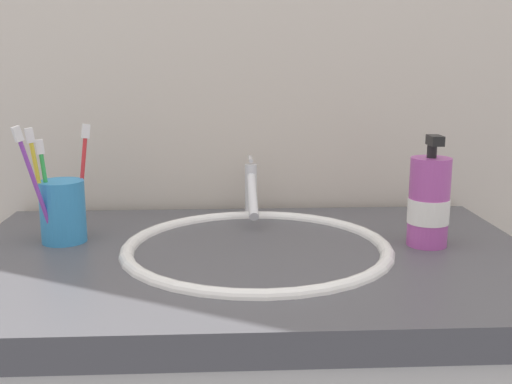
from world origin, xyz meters
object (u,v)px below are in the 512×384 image
(toothbrush_purple, at_px, (34,179))
(toothbrush_green, at_px, (46,184))
(toothbrush_yellow, at_px, (38,178))
(soap_dispenser, at_px, (429,203))
(toothbrush_cup, at_px, (63,211))
(toothbrush_red, at_px, (82,173))
(faucet, at_px, (252,191))

(toothbrush_purple, height_order, toothbrush_green, toothbrush_purple)
(toothbrush_purple, relative_size, toothbrush_yellow, 1.04)
(toothbrush_purple, xyz_separation_m, soap_dispenser, (0.65, -0.01, -0.04))
(toothbrush_yellow, bearing_deg, soap_dispenser, -2.97)
(toothbrush_green, relative_size, soap_dispenser, 0.92)
(toothbrush_cup, bearing_deg, toothbrush_red, 39.60)
(faucet, height_order, toothbrush_purple, toothbrush_purple)
(toothbrush_cup, bearing_deg, toothbrush_yellow, -150.27)
(toothbrush_purple, height_order, toothbrush_red, toothbrush_purple)
(toothbrush_yellow, height_order, soap_dispenser, toothbrush_yellow)
(toothbrush_yellow, xyz_separation_m, soap_dispenser, (0.65, -0.03, -0.04))
(faucet, distance_m, toothbrush_purple, 0.41)
(toothbrush_red, bearing_deg, faucet, 21.92)
(toothbrush_cup, distance_m, toothbrush_yellow, 0.07)
(toothbrush_yellow, bearing_deg, toothbrush_cup, 29.73)
(faucet, height_order, toothbrush_yellow, toothbrush_yellow)
(toothbrush_green, distance_m, soap_dispenser, 0.64)
(toothbrush_purple, distance_m, toothbrush_green, 0.04)
(toothbrush_purple, distance_m, toothbrush_red, 0.09)
(toothbrush_red, distance_m, toothbrush_yellow, 0.08)
(toothbrush_cup, distance_m, toothbrush_purple, 0.08)
(toothbrush_cup, height_order, toothbrush_yellow, toothbrush_yellow)
(toothbrush_cup, bearing_deg, toothbrush_purple, -124.91)
(soap_dispenser, bearing_deg, toothbrush_cup, 175.20)
(faucet, relative_size, toothbrush_purple, 0.86)
(toothbrush_cup, height_order, toothbrush_green, toothbrush_green)
(faucet, bearing_deg, toothbrush_yellow, -155.59)
(faucet, height_order, soap_dispenser, soap_dispenser)
(toothbrush_cup, relative_size, soap_dispenser, 0.57)
(toothbrush_green, xyz_separation_m, soap_dispenser, (0.64, -0.04, -0.03))
(toothbrush_red, xyz_separation_m, soap_dispenser, (0.58, -0.08, -0.04))
(faucet, distance_m, toothbrush_yellow, 0.40)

